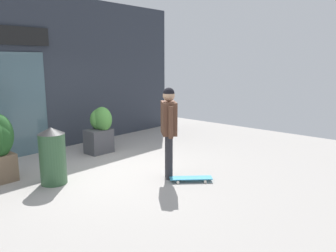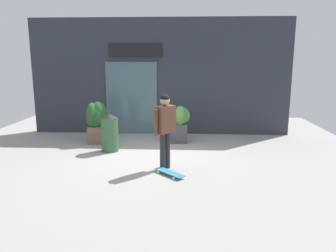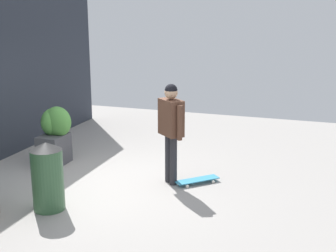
# 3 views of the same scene
# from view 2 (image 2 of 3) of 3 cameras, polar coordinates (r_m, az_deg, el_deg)

# --- Properties ---
(ground_plane) EXTENTS (12.00, 12.00, 0.00)m
(ground_plane) POSITION_cam_2_polar(r_m,az_deg,el_deg) (8.83, -2.78, -5.15)
(ground_plane) COLOR #9E9993
(building_facade) EXTENTS (8.77, 0.31, 3.89)m
(building_facade) POSITION_cam_2_polar(r_m,az_deg,el_deg) (11.20, -1.62, 8.49)
(building_facade) COLOR #2D333D
(building_facade) RESTS_ON ground_plane
(skateboarder) EXTENTS (0.51, 0.53, 1.77)m
(skateboarder) POSITION_cam_2_polar(r_m,az_deg,el_deg) (7.51, -0.53, 0.48)
(skateboarder) COLOR #28282D
(skateboarder) RESTS_ON ground_plane
(skateboard) EXTENTS (0.72, 0.72, 0.08)m
(skateboard) POSITION_cam_2_polar(r_m,az_deg,el_deg) (7.35, 0.30, -8.15)
(skateboard) COLOR teal
(skateboard) RESTS_ON ground_plane
(planter_box_left) EXTENTS (0.61, 0.64, 1.29)m
(planter_box_left) POSITION_cam_2_polar(r_m,az_deg,el_deg) (10.18, -12.48, 1.20)
(planter_box_left) COLOR brown
(planter_box_left) RESTS_ON ground_plane
(planter_box_right) EXTENTS (0.69, 0.63, 1.15)m
(planter_box_right) POSITION_cam_2_polar(r_m,az_deg,el_deg) (10.05, 2.01, 0.62)
(planter_box_right) COLOR #47474C
(planter_box_right) RESTS_ON ground_plane
(trash_bin) EXTENTS (0.49, 0.49, 1.07)m
(trash_bin) POSITION_cam_2_polar(r_m,az_deg,el_deg) (9.24, -10.18, -1.12)
(trash_bin) COLOR #335938
(trash_bin) RESTS_ON ground_plane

